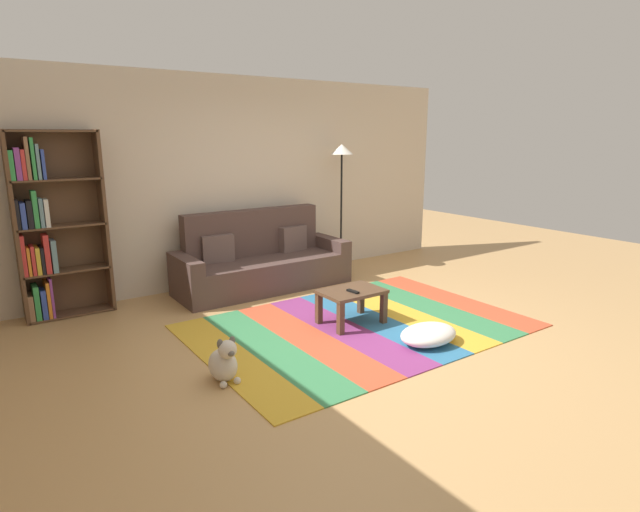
{
  "coord_description": "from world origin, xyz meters",
  "views": [
    {
      "loc": [
        -3.09,
        -3.72,
        1.95
      ],
      "look_at": [
        0.04,
        0.79,
        0.65
      ],
      "focal_mm": 28.7,
      "sensor_mm": 36.0,
      "label": 1
    }
  ],
  "objects_px": {
    "bookshelf": "(49,229)",
    "pouf": "(428,334)",
    "coffee_table": "(351,297)",
    "tv_remote": "(353,291)",
    "dog": "(224,363)",
    "standing_lamp": "(342,166)",
    "couch": "(261,262)"
  },
  "relations": [
    {
      "from": "pouf",
      "to": "tv_remote",
      "type": "xyz_separation_m",
      "value": [
        -0.3,
        0.78,
        0.28
      ]
    },
    {
      "from": "coffee_table",
      "to": "tv_remote",
      "type": "relative_size",
      "value": 4.33
    },
    {
      "from": "couch",
      "to": "bookshelf",
      "type": "relative_size",
      "value": 1.12
    },
    {
      "from": "bookshelf",
      "to": "standing_lamp",
      "type": "xyz_separation_m",
      "value": [
        3.77,
        -0.15,
        0.54
      ]
    },
    {
      "from": "bookshelf",
      "to": "coffee_table",
      "type": "xyz_separation_m",
      "value": [
        2.51,
        -2.02,
        -0.68
      ]
    },
    {
      "from": "couch",
      "to": "tv_remote",
      "type": "height_order",
      "value": "couch"
    },
    {
      "from": "standing_lamp",
      "to": "tv_remote",
      "type": "bearing_deg",
      "value": -123.97
    },
    {
      "from": "bookshelf",
      "to": "tv_remote",
      "type": "distance_m",
      "value": 3.29
    },
    {
      "from": "standing_lamp",
      "to": "couch",
      "type": "bearing_deg",
      "value": -174.43
    },
    {
      "from": "pouf",
      "to": "dog",
      "type": "height_order",
      "value": "dog"
    },
    {
      "from": "dog",
      "to": "standing_lamp",
      "type": "height_order",
      "value": "standing_lamp"
    },
    {
      "from": "couch",
      "to": "dog",
      "type": "distance_m",
      "value": 2.65
    },
    {
      "from": "dog",
      "to": "pouf",
      "type": "bearing_deg",
      "value": -12.44
    },
    {
      "from": "bookshelf",
      "to": "tv_remote",
      "type": "relative_size",
      "value": 13.4
    },
    {
      "from": "couch",
      "to": "standing_lamp",
      "type": "bearing_deg",
      "value": 5.57
    },
    {
      "from": "coffee_table",
      "to": "standing_lamp",
      "type": "relative_size",
      "value": 0.36
    },
    {
      "from": "pouf",
      "to": "tv_remote",
      "type": "bearing_deg",
      "value": 111.27
    },
    {
      "from": "bookshelf",
      "to": "tv_remote",
      "type": "bearing_deg",
      "value": -40.29
    },
    {
      "from": "couch",
      "to": "coffee_table",
      "type": "distance_m",
      "value": 1.74
    },
    {
      "from": "dog",
      "to": "coffee_table",
      "type": "bearing_deg",
      "value": 14.7
    },
    {
      "from": "couch",
      "to": "coffee_table",
      "type": "bearing_deg",
      "value": -85.47
    },
    {
      "from": "coffee_table",
      "to": "tv_remote",
      "type": "xyz_separation_m",
      "value": [
        -0.04,
        -0.07,
        0.08
      ]
    },
    {
      "from": "pouf",
      "to": "dog",
      "type": "xyz_separation_m",
      "value": [
        -1.91,
        0.42,
        0.06
      ]
    },
    {
      "from": "bookshelf",
      "to": "dog",
      "type": "distance_m",
      "value": 2.72
    },
    {
      "from": "bookshelf",
      "to": "pouf",
      "type": "distance_m",
      "value": 4.09
    },
    {
      "from": "bookshelf",
      "to": "tv_remote",
      "type": "height_order",
      "value": "bookshelf"
    },
    {
      "from": "couch",
      "to": "bookshelf",
      "type": "bearing_deg",
      "value": 173.14
    },
    {
      "from": "bookshelf",
      "to": "standing_lamp",
      "type": "bearing_deg",
      "value": -2.25
    },
    {
      "from": "standing_lamp",
      "to": "dog",
      "type": "bearing_deg",
      "value": -141.73
    },
    {
      "from": "couch",
      "to": "tv_remote",
      "type": "xyz_separation_m",
      "value": [
        0.1,
        -1.81,
        0.05
      ]
    },
    {
      "from": "pouf",
      "to": "standing_lamp",
      "type": "height_order",
      "value": "standing_lamp"
    },
    {
      "from": "coffee_table",
      "to": "pouf",
      "type": "distance_m",
      "value": 0.92
    }
  ]
}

